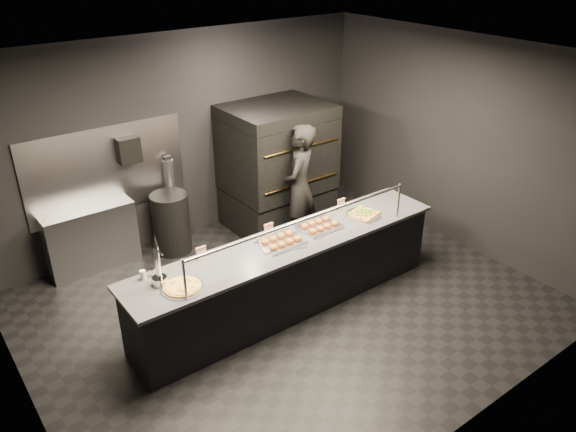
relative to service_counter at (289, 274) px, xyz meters
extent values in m
plane|color=black|center=(0.00, 0.00, -0.46)|extent=(6.00, 6.00, 0.00)
plane|color=black|center=(0.00, 0.00, 2.54)|extent=(6.00, 6.00, 0.00)
cube|color=black|center=(0.00, 2.50, 1.04)|extent=(6.00, 0.04, 3.00)
cube|color=black|center=(0.00, -2.50, 1.04)|extent=(6.00, 0.04, 3.00)
cube|color=black|center=(-3.00, 0.00, 1.04)|extent=(0.04, 5.00, 3.00)
cube|color=black|center=(3.00, 0.00, 1.04)|extent=(0.04, 5.00, 3.00)
cube|color=#99999E|center=(-1.20, 2.48, 0.84)|extent=(2.20, 0.02, 1.20)
cube|color=black|center=(0.00, 0.00, -0.02)|extent=(4.00, 0.70, 0.88)
cube|color=#38393D|center=(0.00, 0.00, 0.44)|extent=(4.10, 0.78, 0.04)
cylinder|color=#99999E|center=(-1.50, -0.30, 0.68)|extent=(0.03, 0.03, 0.45)
cylinder|color=#99999E|center=(1.50, -0.30, 0.68)|extent=(0.03, 0.03, 0.45)
cylinder|color=#99999E|center=(0.00, -0.30, 0.88)|extent=(3.00, 0.04, 0.04)
cube|color=black|center=(1.20, 1.90, -0.16)|extent=(1.50, 1.15, 0.60)
cube|color=black|center=(1.20, 1.90, 0.44)|extent=(1.50, 1.20, 0.55)
cube|color=black|center=(1.20, 1.90, 0.99)|extent=(1.50, 1.20, 0.55)
cube|color=black|center=(1.20, 1.90, 1.36)|extent=(1.50, 1.20, 0.18)
cylinder|color=gold|center=(1.20, 1.28, 0.44)|extent=(1.30, 0.02, 0.02)
cylinder|color=gold|center=(1.20, 1.28, 0.99)|extent=(1.30, 0.02, 0.02)
cube|color=#99999E|center=(-1.60, 2.32, -0.01)|extent=(1.20, 0.35, 0.90)
cube|color=black|center=(-0.90, 2.39, 1.09)|extent=(0.30, 0.20, 0.35)
cylinder|color=#B2B2B7|center=(-0.35, 2.40, 0.59)|extent=(0.14, 0.14, 0.45)
cube|color=black|center=(-0.35, 2.40, 0.84)|extent=(0.10, 0.06, 0.06)
cylinder|color=silver|center=(-1.60, 0.09, 0.50)|extent=(0.16, 0.16, 0.09)
cylinder|color=silver|center=(-1.60, 0.09, 0.70)|extent=(0.06, 0.06, 0.40)
cylinder|color=silver|center=(-1.60, 0.00, 0.88)|extent=(0.02, 0.11, 0.02)
cone|color=black|center=(-1.60, 0.09, 0.98)|extent=(0.06, 0.06, 0.16)
cylinder|color=silver|center=(-1.45, -0.12, 0.46)|extent=(0.45, 0.45, 0.01)
cylinder|color=#C68B3F|center=(-1.45, -0.12, 0.47)|extent=(0.39, 0.39, 0.02)
cylinder|color=gold|center=(-1.45, -0.12, 0.49)|extent=(0.34, 0.34, 0.01)
cube|color=silver|center=(-0.10, 0.02, 0.47)|extent=(0.60, 0.51, 0.02)
ellipsoid|color=#A16D22|center=(-0.27, -0.07, 0.51)|extent=(0.09, 0.09, 0.06)
ellipsoid|color=#A16D22|center=(-0.27, 0.10, 0.51)|extent=(0.09, 0.09, 0.06)
ellipsoid|color=#A16D22|center=(-0.16, -0.07, 0.51)|extent=(0.09, 0.09, 0.06)
ellipsoid|color=#A16D22|center=(-0.16, 0.10, 0.51)|extent=(0.09, 0.09, 0.06)
ellipsoid|color=#A16D22|center=(-0.04, -0.07, 0.51)|extent=(0.09, 0.09, 0.06)
ellipsoid|color=#A16D22|center=(-0.04, 0.10, 0.51)|extent=(0.09, 0.09, 0.06)
ellipsoid|color=#A16D22|center=(0.07, -0.07, 0.51)|extent=(0.09, 0.09, 0.06)
ellipsoid|color=#A16D22|center=(0.07, 0.10, 0.51)|extent=(0.09, 0.09, 0.06)
cube|color=silver|center=(0.50, 0.04, 0.47)|extent=(0.55, 0.45, 0.02)
ellipsoid|color=#A16D22|center=(0.33, -0.04, 0.50)|extent=(0.09, 0.09, 0.06)
ellipsoid|color=#A16D22|center=(0.33, 0.13, 0.50)|extent=(0.09, 0.09, 0.06)
ellipsoid|color=#A16D22|center=(0.44, -0.04, 0.50)|extent=(0.09, 0.09, 0.06)
ellipsoid|color=#A16D22|center=(0.44, 0.13, 0.50)|extent=(0.09, 0.09, 0.06)
ellipsoid|color=#A16D22|center=(0.56, -0.04, 0.50)|extent=(0.09, 0.09, 0.06)
ellipsoid|color=#A16D22|center=(0.56, 0.13, 0.50)|extent=(0.09, 0.09, 0.06)
ellipsoid|color=#A16D22|center=(0.67, -0.04, 0.50)|extent=(0.09, 0.09, 0.06)
ellipsoid|color=#A16D22|center=(0.67, 0.13, 0.50)|extent=(0.09, 0.09, 0.06)
cylinder|color=silver|center=(1.17, -0.03, 0.46)|extent=(0.45, 0.45, 0.01)
cube|color=#C68B3F|center=(1.17, -0.03, 0.48)|extent=(0.42, 0.39, 0.02)
cube|color=gold|center=(1.17, -0.03, 0.49)|extent=(0.40, 0.37, 0.01)
cube|color=#397A1F|center=(1.17, -0.03, 0.50)|extent=(0.38, 0.35, 0.01)
cylinder|color=silver|center=(-1.70, 0.28, 0.51)|extent=(0.06, 0.06, 0.10)
cylinder|color=silver|center=(-1.60, 0.28, 0.50)|extent=(0.05, 0.05, 0.08)
cube|color=white|center=(-1.01, 0.28, 0.53)|extent=(0.12, 0.04, 0.15)
cube|color=white|center=(-0.09, 0.28, 0.53)|extent=(0.12, 0.04, 0.15)
cube|color=white|center=(1.06, 0.28, 0.53)|extent=(0.12, 0.04, 0.15)
cylinder|color=black|center=(-0.52, 2.11, -0.02)|extent=(0.53, 0.53, 0.88)
imported|color=black|center=(1.05, 1.15, 0.46)|extent=(0.81, 0.76, 1.85)
camera|label=1|loc=(-3.44, -4.57, 3.71)|focal=35.00mm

